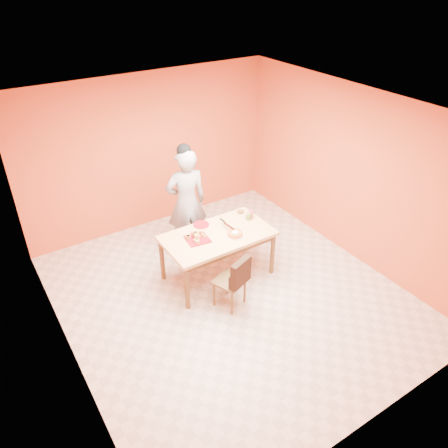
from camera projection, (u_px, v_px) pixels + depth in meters
floor at (230, 294)px, 6.39m from camera, size 5.00×5.00×0.00m
ceiling at (231, 114)px, 4.96m from camera, size 5.00×5.00×0.00m
wall_back at (150, 153)px, 7.46m from camera, size 4.50×0.00×4.50m
wall_left at (54, 274)px, 4.64m from camera, size 0.00×5.00×5.00m
wall_right at (352, 175)px, 6.71m from camera, size 0.00×5.00×5.00m
dining_table at (218, 240)px, 6.42m from camera, size 1.60×0.90×0.76m
dining_chair at (230, 280)px, 5.99m from camera, size 0.50×0.56×0.83m
pastry_pile at (197, 236)px, 6.22m from camera, size 0.29×0.29×0.09m
person at (187, 202)px, 6.89m from camera, size 0.73×0.56×1.81m
pastry_platter at (197, 239)px, 6.25m from camera, size 0.36×0.36×0.02m
red_dinner_plate at (201, 225)px, 6.58m from camera, size 0.29×0.29×0.01m
white_cake_plate at (235, 236)px, 6.33m from camera, size 0.27×0.27×0.01m
sponge_cake at (235, 234)px, 6.31m from camera, size 0.30×0.30×0.05m
cake_server at (229, 226)px, 6.43m from camera, size 0.07×0.25×0.01m
egg_ornament at (249, 216)px, 6.69m from camera, size 0.11×0.09×0.14m
magenta_glass at (250, 214)px, 6.75m from camera, size 0.08×0.08×0.11m
checker_tin at (241, 212)px, 6.89m from camera, size 0.12×0.12×0.03m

